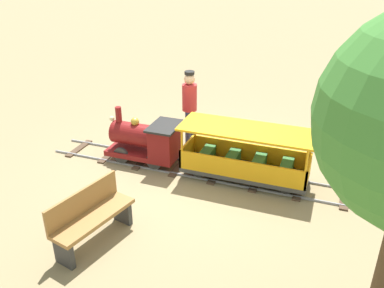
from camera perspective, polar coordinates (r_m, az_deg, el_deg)
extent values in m
plane|color=#8C7A56|center=(7.80, 0.44, -3.70)|extent=(60.00, 60.00, 0.00)
cube|color=gray|center=(7.55, 0.07, -4.61)|extent=(0.03, 6.05, 0.04)
cube|color=gray|center=(8.00, 1.44, -2.72)|extent=(0.03, 6.05, 0.04)
cube|color=#4C3828|center=(7.45, 20.46, -6.96)|extent=(0.79, 0.14, 0.03)
cube|color=#4C3828|center=(7.45, 14.68, -6.07)|extent=(0.79, 0.14, 0.03)
cube|color=#4C3828|center=(7.53, 8.97, -5.12)|extent=(0.79, 0.14, 0.03)
cube|color=#4C3828|center=(7.68, 3.44, -4.15)|extent=(0.79, 0.14, 0.03)
cube|color=#4C3828|center=(7.89, -1.81, -3.19)|extent=(0.79, 0.14, 0.03)
cube|color=#4C3828|center=(8.18, -6.73, -2.27)|extent=(0.79, 0.14, 0.03)
cube|color=#4C3828|center=(8.52, -11.29, -1.40)|extent=(0.79, 0.14, 0.03)
cube|color=#4C3828|center=(8.91, -15.46, -0.59)|extent=(0.79, 0.14, 0.03)
cube|color=maroon|center=(8.08, -6.74, -1.06)|extent=(0.67, 1.40, 0.10)
cylinder|color=maroon|center=(8.02, -8.15, 1.39)|extent=(0.44, 0.85, 0.44)
cylinder|color=#B7932D|center=(8.22, -10.77, 1.81)|extent=(0.37, 0.02, 0.37)
cylinder|color=maroon|center=(8.01, -10.20, 4.09)|extent=(0.12, 0.12, 0.30)
sphere|color=#B7932D|center=(7.89, -7.95, 3.12)|extent=(0.16, 0.16, 0.16)
cube|color=maroon|center=(7.75, -3.73, 0.51)|extent=(0.67, 0.45, 0.55)
cube|color=black|center=(7.63, -3.79, 2.51)|extent=(0.75, 0.53, 0.04)
sphere|color=#F2EAB2|center=(8.13, -11.11, 3.51)|extent=(0.10, 0.10, 0.10)
cylinder|color=#2D2D2D|center=(8.03, -9.85, -1.56)|extent=(0.05, 0.32, 0.32)
cylinder|color=#2D2D2D|center=(8.45, -8.03, 0.05)|extent=(0.05, 0.32, 0.32)
cylinder|color=#2D2D2D|center=(7.73, -5.33, -2.42)|extent=(0.05, 0.32, 0.32)
cylinder|color=#2D2D2D|center=(8.17, -3.69, -0.70)|extent=(0.05, 0.32, 0.32)
cube|color=#3F3F3F|center=(7.48, 7.30, -3.74)|extent=(0.75, 2.25, 0.08)
cube|color=orange|center=(7.07, 6.71, -3.57)|extent=(0.04, 2.25, 0.35)
cube|color=orange|center=(7.69, 8.02, -1.10)|extent=(0.04, 2.25, 0.35)
cube|color=orange|center=(7.66, -0.65, -0.94)|extent=(0.75, 0.04, 0.35)
cube|color=orange|center=(7.26, 15.91, -3.66)|extent=(0.75, 0.04, 0.35)
cylinder|color=orange|center=(7.27, -1.41, -0.73)|extent=(0.04, 0.04, 0.75)
cylinder|color=orange|center=(7.85, 0.45, 1.40)|extent=(0.04, 0.04, 0.75)
cylinder|color=orange|center=(6.86, 15.56, -3.52)|extent=(0.04, 0.04, 0.75)
cylinder|color=orange|center=(7.47, 16.14, -1.05)|extent=(0.04, 0.04, 0.75)
cube|color=orange|center=(7.12, 7.67, 1.93)|extent=(0.85, 2.35, 0.04)
cube|color=#2D6B33|center=(7.31, 12.95, -3.58)|extent=(0.59, 0.20, 0.24)
cube|color=#2D6B33|center=(7.36, 9.21, -2.97)|extent=(0.59, 0.20, 0.24)
cube|color=#2D6B33|center=(7.45, 5.55, -2.36)|extent=(0.59, 0.20, 0.24)
cube|color=#2D6B33|center=(7.57, 2.00, -1.75)|extent=(0.59, 0.20, 0.24)
cylinder|color=#262626|center=(7.45, 0.89, -3.84)|extent=(0.04, 0.24, 0.24)
cylinder|color=#262626|center=(7.90, 2.23, -1.97)|extent=(0.04, 0.24, 0.24)
cylinder|color=#262626|center=(7.15, 12.92, -5.93)|extent=(0.04, 0.24, 0.24)
cylinder|color=#262626|center=(7.63, 13.55, -3.85)|extent=(0.04, 0.24, 0.24)
cylinder|color=#282D47|center=(8.53, -0.55, 2.04)|extent=(0.12, 0.12, 0.80)
cylinder|color=#282D47|center=(8.68, -0.13, 2.49)|extent=(0.12, 0.12, 0.80)
cylinder|color=#B22828|center=(8.35, -0.35, 6.51)|extent=(0.30, 0.30, 0.55)
sphere|color=tan|center=(8.23, -0.35, 9.03)|extent=(0.22, 0.22, 0.22)
cylinder|color=black|center=(8.20, -0.36, 9.90)|extent=(0.20, 0.20, 0.06)
cube|color=olive|center=(5.99, -13.54, -9.95)|extent=(1.36, 0.68, 0.06)
cube|color=olive|center=(6.00, -14.94, -7.79)|extent=(1.28, 0.33, 0.40)
cube|color=#333333|center=(6.43, -9.68, -9.08)|extent=(0.15, 0.33, 0.42)
cube|color=#333333|center=(5.84, -17.42, -14.20)|extent=(0.15, 0.33, 0.42)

